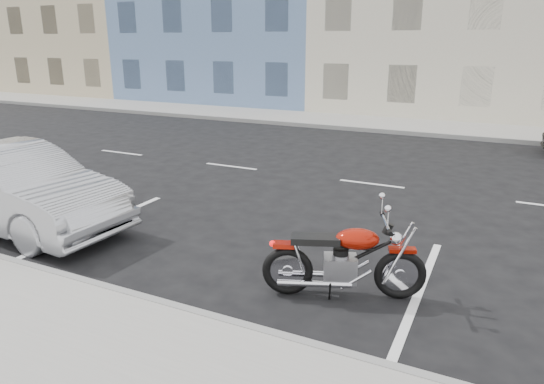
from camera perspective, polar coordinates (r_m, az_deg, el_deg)
The scene contains 7 objects.
ground at distance 11.85m, azimuth 21.00°, elevation -0.29°, with size 120.00×120.00×0.00m, color black.
sidewalk_far at distance 21.12m, azimuth 9.80°, elevation 8.11°, with size 80.00×3.40×0.15m, color gray.
curb_near at distance 7.94m, azimuth -24.94°, elevation -8.71°, with size 80.00×0.12×0.16m, color gray.
curb_far at distance 19.51m, azimuth 8.36°, elevation 7.45°, with size 80.00×0.12×0.16m, color gray.
bldg_far_west at distance 38.59m, azimuth -19.37°, elevation 20.30°, with size 12.00×12.00×12.00m, color tan.
motorcycle at distance 6.75m, azimuth 15.18°, elevation -8.21°, with size 2.10×1.03×1.11m.
sedan_silver at distance 10.09m, azimuth -28.00°, elevation 0.42°, with size 1.62×4.66×1.54m, color #A5A7AD.
Camera 1 is at (0.80, -11.35, 3.34)m, focal length 32.00 mm.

